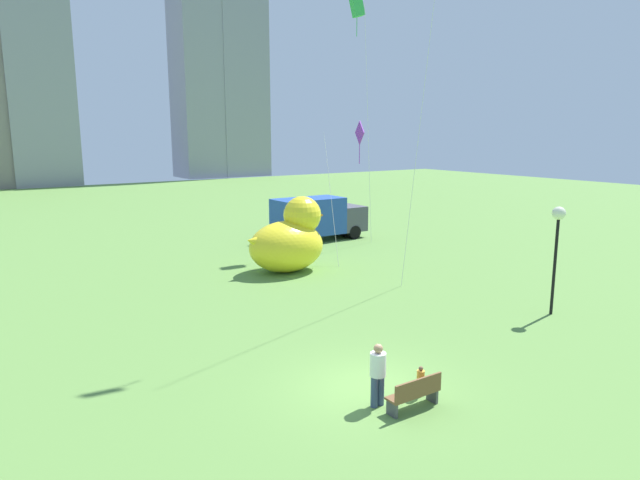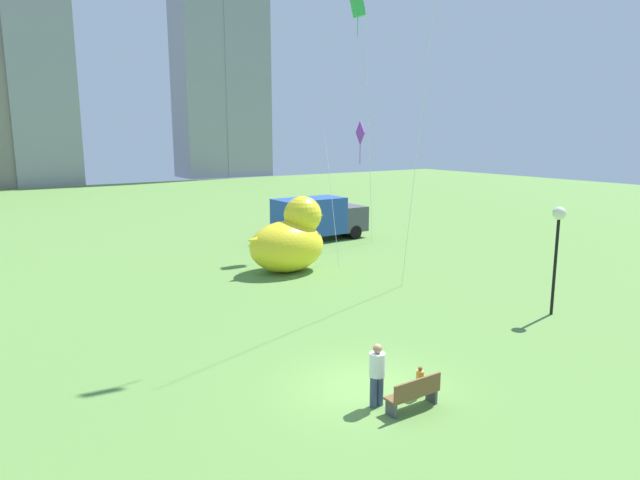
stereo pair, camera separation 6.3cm
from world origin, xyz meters
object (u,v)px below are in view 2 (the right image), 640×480
(kite_purple, at_px, (359,137))
(kite_green, at_px, (358,9))
(park_bench, at_px, (414,393))
(box_truck, at_px, (318,218))
(person_adult, at_px, (377,372))
(person_child, at_px, (420,380))
(lamppost, at_px, (558,229))
(giant_inflatable_duck, at_px, (290,240))

(kite_purple, relative_size, kite_green, 0.51)
(park_bench, distance_m, box_truck, 23.53)
(person_adult, relative_size, person_child, 1.96)
(park_bench, bearing_deg, person_adult, 132.84)
(park_bench, xyz_separation_m, box_truck, (10.77, 20.90, 0.98))
(lamppost, xyz_separation_m, kite_green, (2.19, 15.78, 10.96))
(person_adult, xyz_separation_m, person_child, (1.30, -0.24, -0.46))
(giant_inflatable_duck, relative_size, lamppost, 1.08)
(kite_purple, distance_m, kite_green, 8.73)
(lamppost, height_order, box_truck, lamppost)
(park_bench, height_order, kite_green, kite_green)
(giant_inflatable_duck, bearing_deg, lamppost, -66.84)
(park_bench, distance_m, person_adult, 1.08)
(person_adult, height_order, person_child, person_adult)
(box_truck, bearing_deg, lamppost, -92.75)
(park_bench, height_order, kite_purple, kite_purple)
(kite_green, bearing_deg, box_truck, 119.23)
(person_child, bearing_deg, box_truck, 63.64)
(giant_inflatable_duck, bearing_deg, park_bench, -108.39)
(lamppost, relative_size, kite_purple, 0.56)
(person_child, distance_m, kite_purple, 18.16)
(giant_inflatable_duck, height_order, box_truck, giant_inflatable_duck)
(person_adult, height_order, box_truck, box_truck)
(lamppost, distance_m, kite_purple, 12.68)
(box_truck, bearing_deg, kite_green, -60.77)
(person_child, distance_m, kite_green, 25.51)
(kite_purple, bearing_deg, giant_inflatable_duck, -175.11)
(box_truck, bearing_deg, kite_purple, -101.80)
(park_bench, distance_m, kite_green, 26.14)
(person_child, bearing_deg, kite_green, 57.67)
(park_bench, xyz_separation_m, giant_inflatable_duck, (4.85, 14.58, 1.17))
(park_bench, bearing_deg, box_truck, 62.75)
(person_child, relative_size, box_truck, 0.14)
(giant_inflatable_duck, relative_size, box_truck, 0.72)
(person_child, relative_size, lamppost, 0.20)
(lamppost, bearing_deg, giant_inflatable_duck, 113.16)
(giant_inflatable_duck, bearing_deg, kite_green, 28.77)
(person_child, relative_size, giant_inflatable_duck, 0.19)
(lamppost, height_order, kite_purple, kite_purple)
(person_child, bearing_deg, kite_purple, 58.50)
(person_adult, relative_size, giant_inflatable_duck, 0.37)
(person_adult, height_order, kite_purple, kite_purple)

